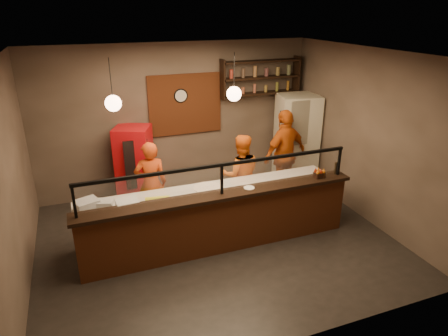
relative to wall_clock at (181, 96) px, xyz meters
name	(u,v)px	position (x,y,z in m)	size (l,w,h in m)	color
floor	(216,240)	(-0.10, -2.46, -2.10)	(6.00, 6.00, 0.00)	black
ceiling	(214,55)	(-0.10, -2.46, 1.10)	(6.00, 6.00, 0.00)	#362F2A
wall_back	(177,119)	(-0.10, 0.04, -0.50)	(6.00, 6.00, 0.00)	#715F53
wall_left	(11,183)	(-3.10, -2.46, -0.50)	(5.00, 5.00, 0.00)	#715F53
wall_right	(366,136)	(2.90, -2.46, -0.50)	(5.00, 5.00, 0.00)	#715F53
wall_front	(293,231)	(-0.10, -4.96, -0.50)	(6.00, 6.00, 0.00)	#715F53
brick_patch	(185,104)	(0.10, 0.01, -0.20)	(1.60, 0.04, 1.30)	brown
service_counter	(222,224)	(-0.10, -2.76, -1.60)	(4.60, 0.25, 1.00)	brown
counter_ledge	(222,195)	(-0.10, -2.76, -1.07)	(4.70, 0.37, 0.06)	black
worktop_cabinet	(212,214)	(-0.10, -2.26, -1.68)	(4.60, 0.75, 0.85)	gray
worktop	(212,191)	(-0.10, -2.26, -1.23)	(4.60, 0.75, 0.05)	silver
sneeze_guard	(222,176)	(-0.10, -2.76, -0.73)	(4.50, 0.05, 0.52)	white
wall_shelving	(261,77)	(1.80, -0.14, 0.30)	(1.84, 0.28, 0.85)	black
wall_clock	(181,96)	(0.00, 0.00, 0.00)	(0.30, 0.30, 0.04)	black
pendant_left	(113,103)	(-1.60, -2.26, 0.45)	(0.24, 0.24, 0.77)	black
pendant_right	(234,94)	(0.30, -2.26, 0.45)	(0.24, 0.24, 0.77)	black
cook_left	(151,184)	(-1.00, -1.43, -1.29)	(0.59, 0.39, 1.63)	#C63F12
cook_mid	(241,175)	(0.71, -1.63, -1.29)	(0.79, 0.62, 1.63)	orange
cook_right	(285,155)	(1.87, -1.27, -1.14)	(1.13, 0.47, 1.93)	#C85412
fridge	(296,140)	(2.50, -0.66, -1.07)	(0.86, 0.80, 2.06)	beige
red_cooler	(135,164)	(-1.12, -0.31, -1.30)	(0.69, 0.63, 1.61)	red
pizza_dough	(208,188)	(-0.14, -2.15, -1.19)	(0.50, 0.50, 0.01)	beige
prep_tub_a	(105,204)	(-1.90, -2.29, -1.13)	(0.27, 0.21, 0.13)	silver
prep_tub_b	(87,205)	(-2.16, -2.26, -1.11)	(0.34, 0.28, 0.17)	silver
prep_tub_c	(127,205)	(-1.57, -2.48, -1.12)	(0.33, 0.27, 0.17)	white
rolling_pin	(157,198)	(-1.06, -2.31, -1.17)	(0.07, 0.07, 0.40)	yellow
condiment_caddy	(319,175)	(1.73, -2.75, -0.99)	(0.17, 0.13, 0.10)	black
pepper_mill	(336,168)	(2.10, -2.71, -0.93)	(0.05, 0.05, 0.22)	black
small_plate	(249,188)	(0.40, -2.73, -1.03)	(0.18, 0.18, 0.01)	silver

